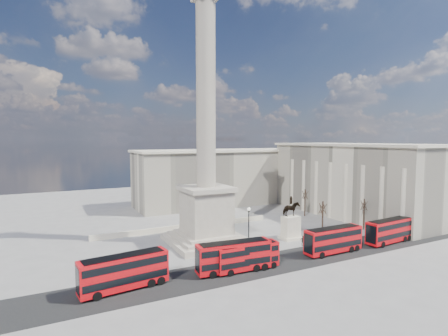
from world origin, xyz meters
name	(u,v)px	position (x,y,z in m)	size (l,w,h in m)	color
ground	(218,250)	(0.00, 0.00, 0.00)	(180.00, 180.00, 0.00)	gray
asphalt_road	(273,263)	(5.00, -10.00, 0.00)	(120.00, 9.00, 0.01)	#242424
nelsons_column	(206,175)	(0.00, 5.00, 12.92)	(14.00, 14.00, 49.85)	#BBB09C
balustrade_wall	(186,227)	(0.00, 16.00, 0.55)	(40.00, 0.60, 1.10)	beige
building_east	(356,179)	(45.00, 10.00, 9.32)	(19.00, 46.00, 18.60)	beige
building_northeast	(219,177)	(20.00, 40.00, 8.32)	(51.00, 17.00, 16.60)	beige
red_bus_a	(248,256)	(-0.30, -10.79, 2.13)	(10.10, 2.64, 4.07)	red
red_bus_b	(234,256)	(-2.42, -10.48, 2.40)	(11.50, 3.69, 4.58)	red
red_bus_c	(334,240)	(17.05, -10.76, 2.37)	(11.14, 2.70, 4.51)	red
red_bus_d	(390,231)	(31.03, -11.10, 2.37)	(11.30, 3.35, 4.52)	red
red_bus_e	(125,272)	(-18.16, -9.40, 2.44)	(11.73, 4.01, 4.66)	red
victorian_lamp	(249,223)	(6.07, -0.56, 4.24)	(0.62, 0.62, 7.20)	black
equestrian_statue	(291,224)	(15.88, -0.37, 2.99)	(4.13, 3.10, 8.57)	beige
bare_tree_near	(364,204)	(34.50, -1.91, 5.64)	(1.64, 1.64, 7.15)	#332319
bare_tree_mid	(323,207)	(23.61, -0.93, 5.79)	(1.94, 1.94, 7.35)	#332319
bare_tree_far	(305,194)	(31.95, 14.51, 5.79)	(1.80, 1.80, 7.35)	#332319
pedestrian_walking	(323,240)	(18.92, -6.17, 0.95)	(0.69, 0.45, 1.90)	#292623
pedestrian_standing	(359,229)	(31.62, -3.30, 0.76)	(0.74, 0.58, 1.52)	#292623
pedestrian_crossing	(303,241)	(14.97, -5.20, 0.96)	(1.12, 0.47, 1.92)	#292623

